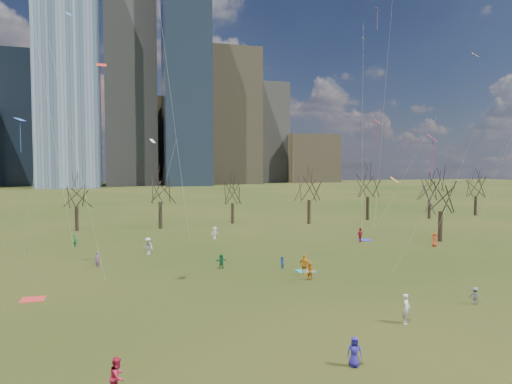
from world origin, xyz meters
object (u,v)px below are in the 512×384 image
object	(u,v)px
blanket_teal	(306,271)
blanket_navy	(366,240)
blanket_crimson	(33,299)
person_2	(118,377)
person_0	(354,352)
person_4	(305,265)
person_1	(406,309)

from	to	relation	value
blanket_teal	blanket_navy	xyz separation A→B (m)	(14.08, 13.97, 0.00)
blanket_crimson	person_2	world-z (taller)	person_2
person_0	person_4	xyz separation A→B (m)	(4.59, 17.31, 0.22)
blanket_teal	person_2	xyz separation A→B (m)	(-16.12, -18.75, 0.82)
person_1	blanket_crimson	bearing A→B (deg)	108.69
blanket_teal	person_0	size ratio (longest dim) A/B	1.12
person_4	person_0	bearing A→B (deg)	130.12
blanket_teal	person_4	xyz separation A→B (m)	(-0.79, -1.66, 0.93)
blanket_navy	person_0	xyz separation A→B (m)	(-19.46, -32.94, 0.70)
blanket_navy	person_2	bearing A→B (deg)	-132.70
blanket_navy	person_1	distance (m)	31.52
blanket_navy	person_2	world-z (taller)	person_2
blanket_teal	person_0	distance (m)	19.73
person_2	person_4	bearing A→B (deg)	-18.82
person_4	blanket_crimson	bearing A→B (deg)	57.80
blanket_crimson	person_0	distance (m)	23.32
person_1	person_4	world-z (taller)	person_4
blanket_navy	person_0	distance (m)	38.27
person_0	person_2	world-z (taller)	person_2
person_2	blanket_crimson	bearing A→B (deg)	43.48
person_1	person_4	xyz separation A→B (m)	(-1.33, 12.82, 0.04)
blanket_crimson	person_0	xyz separation A→B (m)	(16.71, -16.25, 0.70)
blanket_navy	person_2	distance (m)	44.54
person_0	person_2	distance (m)	10.74
blanket_crimson	person_2	xyz separation A→B (m)	(5.97, -16.04, 0.82)
person_0	blanket_navy	bearing A→B (deg)	77.46
person_0	blanket_teal	bearing A→B (deg)	92.20
blanket_navy	blanket_crimson	world-z (taller)	same
person_2	person_4	distance (m)	22.96
person_1	person_2	size ratio (longest dim) A/B	1.08
blanket_teal	blanket_navy	bearing A→B (deg)	44.78
blanket_teal	person_1	size ratio (longest dim) A/B	0.89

